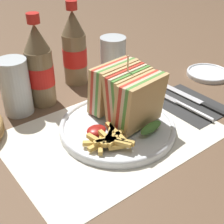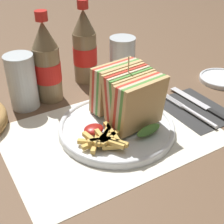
{
  "view_description": "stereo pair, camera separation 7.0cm",
  "coord_description": "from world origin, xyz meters",
  "px_view_note": "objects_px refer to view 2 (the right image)",
  "views": [
    {
      "loc": [
        -0.36,
        -0.46,
        0.42
      ],
      "look_at": [
        0.01,
        0.01,
        0.04
      ],
      "focal_mm": 50.0,
      "sensor_mm": 36.0,
      "label": 1
    },
    {
      "loc": [
        -0.3,
        -0.5,
        0.42
      ],
      "look_at": [
        0.01,
        0.01,
        0.04
      ],
      "focal_mm": 50.0,
      "sensor_mm": 36.0,
      "label": 2
    }
  ],
  "objects_px": {
    "side_saucer": "(221,78)",
    "glass_near": "(122,62)",
    "plate_main": "(117,127)",
    "club_sandwich": "(128,97)",
    "coke_bottle_far": "(85,48)",
    "coke_bottle_near": "(47,64)",
    "knife": "(203,106)",
    "glass_far": "(22,82)",
    "fork": "(193,113)"
  },
  "relations": [
    {
      "from": "plate_main",
      "to": "club_sandwich",
      "type": "xyz_separation_m",
      "value": [
        0.03,
        0.01,
        0.07
      ]
    },
    {
      "from": "knife",
      "to": "coke_bottle_near",
      "type": "distance_m",
      "value": 0.41
    },
    {
      "from": "coke_bottle_near",
      "to": "fork",
      "type": "bearing_deg",
      "value": -44.28
    },
    {
      "from": "plate_main",
      "to": "fork",
      "type": "distance_m",
      "value": 0.2
    },
    {
      "from": "coke_bottle_near",
      "to": "club_sandwich",
      "type": "bearing_deg",
      "value": -63.03
    },
    {
      "from": "fork",
      "to": "glass_near",
      "type": "xyz_separation_m",
      "value": [
        -0.06,
        0.23,
        0.06
      ]
    },
    {
      "from": "knife",
      "to": "glass_near",
      "type": "height_order",
      "value": "glass_near"
    },
    {
      "from": "fork",
      "to": "glass_far",
      "type": "xyz_separation_m",
      "value": [
        -0.34,
        0.26,
        0.06
      ]
    },
    {
      "from": "club_sandwich",
      "to": "glass_near",
      "type": "height_order",
      "value": "club_sandwich"
    },
    {
      "from": "knife",
      "to": "coke_bottle_far",
      "type": "distance_m",
      "value": 0.36
    },
    {
      "from": "plate_main",
      "to": "coke_bottle_far",
      "type": "height_order",
      "value": "coke_bottle_far"
    },
    {
      "from": "club_sandwich",
      "to": "coke_bottle_far",
      "type": "relative_size",
      "value": 0.77
    },
    {
      "from": "club_sandwich",
      "to": "knife",
      "type": "bearing_deg",
      "value": -9.68
    },
    {
      "from": "fork",
      "to": "glass_far",
      "type": "bearing_deg",
      "value": 141.03
    },
    {
      "from": "plate_main",
      "to": "glass_near",
      "type": "bearing_deg",
      "value": 54.51
    },
    {
      "from": "coke_bottle_far",
      "to": "glass_far",
      "type": "distance_m",
      "value": 0.21
    },
    {
      "from": "fork",
      "to": "knife",
      "type": "distance_m",
      "value": 0.05
    },
    {
      "from": "coke_bottle_near",
      "to": "side_saucer",
      "type": "relative_size",
      "value": 1.81
    },
    {
      "from": "plate_main",
      "to": "glass_far",
      "type": "distance_m",
      "value": 0.26
    },
    {
      "from": "glass_far",
      "to": "side_saucer",
      "type": "distance_m",
      "value": 0.57
    },
    {
      "from": "glass_near",
      "to": "club_sandwich",
      "type": "bearing_deg",
      "value": -119.1
    },
    {
      "from": "coke_bottle_near",
      "to": "glass_near",
      "type": "height_order",
      "value": "coke_bottle_near"
    },
    {
      "from": "side_saucer",
      "to": "glass_near",
      "type": "bearing_deg",
      "value": 153.01
    },
    {
      "from": "glass_near",
      "to": "knife",
      "type": "bearing_deg",
      "value": -63.92
    },
    {
      "from": "knife",
      "to": "glass_far",
      "type": "height_order",
      "value": "glass_far"
    },
    {
      "from": "glass_far",
      "to": "side_saucer",
      "type": "relative_size",
      "value": 1.08
    },
    {
      "from": "fork",
      "to": "side_saucer",
      "type": "distance_m",
      "value": 0.23
    },
    {
      "from": "knife",
      "to": "coke_bottle_near",
      "type": "bearing_deg",
      "value": 140.23
    },
    {
      "from": "fork",
      "to": "coke_bottle_near",
      "type": "bearing_deg",
      "value": 133.91
    },
    {
      "from": "club_sandwich",
      "to": "glass_far",
      "type": "distance_m",
      "value": 0.27
    },
    {
      "from": "plate_main",
      "to": "club_sandwich",
      "type": "relative_size",
      "value": 1.48
    },
    {
      "from": "club_sandwich",
      "to": "coke_bottle_far",
      "type": "distance_m",
      "value": 0.26
    },
    {
      "from": "plate_main",
      "to": "glass_near",
      "type": "distance_m",
      "value": 0.24
    },
    {
      "from": "coke_bottle_far",
      "to": "side_saucer",
      "type": "distance_m",
      "value": 0.41
    },
    {
      "from": "club_sandwich",
      "to": "knife",
      "type": "relative_size",
      "value": 0.81
    },
    {
      "from": "coke_bottle_near",
      "to": "side_saucer",
      "type": "xyz_separation_m",
      "value": [
        0.47,
        -0.16,
        -0.09
      ]
    },
    {
      "from": "club_sandwich",
      "to": "coke_bottle_far",
      "type": "height_order",
      "value": "coke_bottle_far"
    },
    {
      "from": "knife",
      "to": "coke_bottle_far",
      "type": "bearing_deg",
      "value": 120.08
    },
    {
      "from": "plate_main",
      "to": "side_saucer",
      "type": "height_order",
      "value": "plate_main"
    },
    {
      "from": "glass_near",
      "to": "plate_main",
      "type": "bearing_deg",
      "value": -125.49
    },
    {
      "from": "club_sandwich",
      "to": "fork",
      "type": "distance_m",
      "value": 0.18
    },
    {
      "from": "club_sandwich",
      "to": "knife",
      "type": "height_order",
      "value": "club_sandwich"
    },
    {
      "from": "fork",
      "to": "glass_near",
      "type": "bearing_deg",
      "value": 102.4
    },
    {
      "from": "coke_bottle_near",
      "to": "knife",
      "type": "bearing_deg",
      "value": -37.95
    },
    {
      "from": "coke_bottle_near",
      "to": "side_saucer",
      "type": "bearing_deg",
      "value": -18.98
    },
    {
      "from": "glass_near",
      "to": "coke_bottle_near",
      "type": "bearing_deg",
      "value": 172.37
    },
    {
      "from": "fork",
      "to": "coke_bottle_near",
      "type": "relative_size",
      "value": 0.79
    },
    {
      "from": "coke_bottle_far",
      "to": "side_saucer",
      "type": "height_order",
      "value": "coke_bottle_far"
    },
    {
      "from": "side_saucer",
      "to": "knife",
      "type": "bearing_deg",
      "value": -152.32
    },
    {
      "from": "fork",
      "to": "side_saucer",
      "type": "height_order",
      "value": "same"
    }
  ]
}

